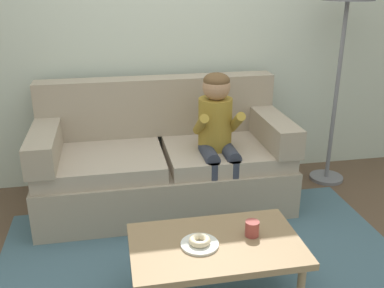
{
  "coord_description": "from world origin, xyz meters",
  "views": [
    {
      "loc": [
        -0.53,
        -2.41,
        1.78
      ],
      "look_at": [
        0.02,
        0.45,
        0.65
      ],
      "focal_mm": 41.16,
      "sensor_mm": 36.0,
      "label": 1
    }
  ],
  "objects_px": {
    "person_child": "(217,130)",
    "mug": "(252,229)",
    "donut": "(200,240)",
    "couch": "(163,162)",
    "coffee_table": "(216,249)"
  },
  "relations": [
    {
      "from": "person_child",
      "to": "donut",
      "type": "xyz_separation_m",
      "value": [
        -0.36,
        -1.06,
        -0.25
      ]
    },
    {
      "from": "couch",
      "to": "person_child",
      "type": "height_order",
      "value": "person_child"
    },
    {
      "from": "person_child",
      "to": "mug",
      "type": "distance_m",
      "value": 1.04
    },
    {
      "from": "couch",
      "to": "person_child",
      "type": "bearing_deg",
      "value": -28.11
    },
    {
      "from": "coffee_table",
      "to": "couch",
      "type": "bearing_deg",
      "value": 96.02
    },
    {
      "from": "couch",
      "to": "coffee_table",
      "type": "relative_size",
      "value": 2.07
    },
    {
      "from": "coffee_table",
      "to": "mug",
      "type": "relative_size",
      "value": 10.58
    },
    {
      "from": "coffee_table",
      "to": "donut",
      "type": "bearing_deg",
      "value": -173.55
    },
    {
      "from": "couch",
      "to": "person_child",
      "type": "distance_m",
      "value": 0.55
    },
    {
      "from": "coffee_table",
      "to": "person_child",
      "type": "xyz_separation_m",
      "value": [
        0.26,
        1.05,
        0.32
      ]
    },
    {
      "from": "couch",
      "to": "donut",
      "type": "distance_m",
      "value": 1.27
    },
    {
      "from": "couch",
      "to": "donut",
      "type": "bearing_deg",
      "value": -88.3
    },
    {
      "from": "couch",
      "to": "mug",
      "type": "relative_size",
      "value": 21.9
    },
    {
      "from": "couch",
      "to": "coffee_table",
      "type": "xyz_separation_m",
      "value": [
        0.13,
        -1.26,
        -0.0
      ]
    },
    {
      "from": "coffee_table",
      "to": "mug",
      "type": "xyz_separation_m",
      "value": [
        0.22,
        0.03,
        0.09
      ]
    }
  ]
}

